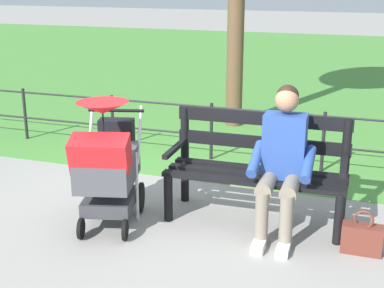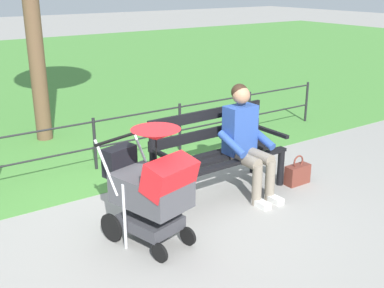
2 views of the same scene
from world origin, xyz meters
TOP-DOWN VIEW (x-y plane):
  - ground_plane at (0.00, 0.00)m, footprint 60.00×60.00m
  - grass_lawn at (0.00, -8.80)m, footprint 40.00×16.00m
  - park_bench at (-0.88, -0.12)m, footprint 1.61×0.64m
  - person_on_bench at (-1.13, 0.11)m, footprint 0.54×0.74m
  - stroller at (0.32, 0.49)m, footprint 0.70×0.98m
  - handbag at (-1.84, 0.28)m, footprint 0.32×0.14m
  - park_fence at (-0.28, -1.55)m, footprint 7.93×0.04m

SIDE VIEW (x-z plane):
  - ground_plane at x=0.00m, z-range 0.00..0.00m
  - grass_lawn at x=0.00m, z-range 0.00..0.01m
  - handbag at x=-1.84m, z-range -0.06..0.31m
  - park_fence at x=-0.28m, z-range 0.07..0.77m
  - park_bench at x=-0.88m, z-range 0.05..1.01m
  - stroller at x=0.32m, z-range 0.02..1.17m
  - person_on_bench at x=-1.13m, z-range 0.04..1.31m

